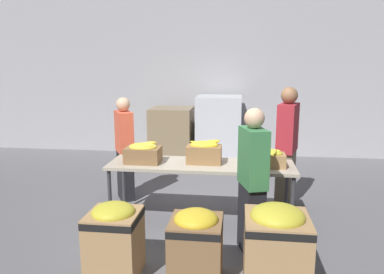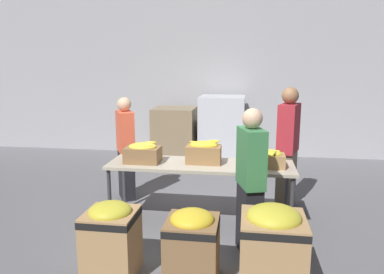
% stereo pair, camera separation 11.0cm
% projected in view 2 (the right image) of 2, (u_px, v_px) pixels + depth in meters
% --- Properties ---
extents(ground_plane, '(30.00, 30.00, 0.00)m').
position_uv_depth(ground_plane, '(200.00, 221.00, 5.08)').
color(ground_plane, slate).
extents(wall_back, '(16.00, 0.08, 4.00)m').
position_uv_depth(wall_back, '(222.00, 68.00, 8.48)').
color(wall_back, '#A8A8AD').
rests_on(wall_back, ground_plane).
extents(sorting_table, '(2.43, 0.71, 0.81)m').
position_uv_depth(sorting_table, '(200.00, 168.00, 4.93)').
color(sorting_table, '#B2A893').
rests_on(sorting_table, ground_plane).
extents(banana_box_0, '(0.46, 0.33, 0.27)m').
position_uv_depth(banana_box_0, '(143.00, 152.00, 4.96)').
color(banana_box_0, olive).
rests_on(banana_box_0, sorting_table).
extents(banana_box_1, '(0.45, 0.26, 0.31)m').
position_uv_depth(banana_box_1, '(204.00, 152.00, 4.90)').
color(banana_box_1, olive).
rests_on(banana_box_1, sorting_table).
extents(banana_box_2, '(0.43, 0.31, 0.23)m').
position_uv_depth(banana_box_2, '(268.00, 158.00, 4.74)').
color(banana_box_2, '#A37A4C').
rests_on(banana_box_2, sorting_table).
extents(volunteer_0, '(0.37, 0.53, 1.78)m').
position_uv_depth(volunteer_0, '(288.00, 149.00, 5.43)').
color(volunteer_0, '#6B604C').
rests_on(volunteer_0, ground_plane).
extents(volunteer_1, '(0.34, 0.49, 1.64)m').
position_uv_depth(volunteer_1, '(250.00, 183.00, 4.12)').
color(volunteer_1, black).
rests_on(volunteer_1, ground_plane).
extents(volunteer_2, '(0.40, 0.48, 1.60)m').
position_uv_depth(volunteer_2, '(126.00, 149.00, 5.82)').
color(volunteer_2, black).
rests_on(volunteer_2, ground_plane).
extents(donation_bin_0, '(0.51, 0.51, 0.76)m').
position_uv_depth(donation_bin_0, '(111.00, 236.00, 3.75)').
color(donation_bin_0, tan).
rests_on(donation_bin_0, ground_plane).
extents(donation_bin_1, '(0.51, 0.51, 0.73)m').
position_uv_depth(donation_bin_1, '(192.00, 244.00, 3.63)').
color(donation_bin_1, olive).
rests_on(donation_bin_1, ground_plane).
extents(donation_bin_2, '(0.60, 0.60, 0.82)m').
position_uv_depth(donation_bin_2, '(273.00, 245.00, 3.51)').
color(donation_bin_2, tan).
rests_on(donation_bin_2, ground_plane).
extents(pallet_stack_0, '(1.02, 1.02, 1.42)m').
position_uv_depth(pallet_stack_0, '(222.00, 130.00, 8.07)').
color(pallet_stack_0, olive).
rests_on(pallet_stack_0, ground_plane).
extents(pallet_stack_1, '(0.96, 0.96, 1.17)m').
position_uv_depth(pallet_stack_1, '(175.00, 135.00, 8.11)').
color(pallet_stack_1, olive).
rests_on(pallet_stack_1, ground_plane).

